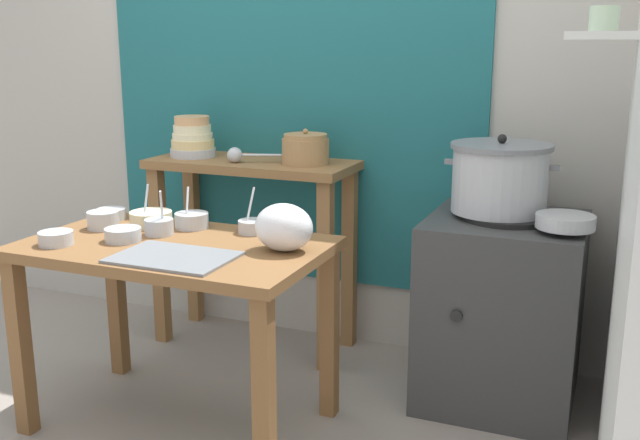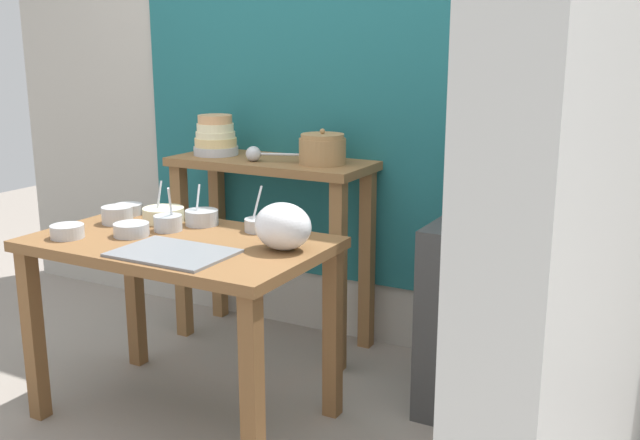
{
  "view_description": "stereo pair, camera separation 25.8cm",
  "coord_description": "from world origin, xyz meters",
  "px_view_note": "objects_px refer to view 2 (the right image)",
  "views": [
    {
      "loc": [
        1.33,
        -2.14,
        1.43
      ],
      "look_at": [
        0.37,
        0.18,
        0.82
      ],
      "focal_mm": 41.12,
      "sensor_mm": 36.0,
      "label": 1
    },
    {
      "loc": [
        1.56,
        -2.03,
        1.43
      ],
      "look_at": [
        0.37,
        0.18,
        0.82
      ],
      "focal_mm": 41.12,
      "sensor_mm": 36.0,
      "label": 2
    }
  ],
  "objects_px": {
    "steamer_pot": "(512,181)",
    "prep_bowl_3": "(202,217)",
    "prep_bowl_5": "(168,222)",
    "serving_tray": "(173,253)",
    "back_shelf_table": "(272,206)",
    "prep_bowl_7": "(131,229)",
    "ladle": "(256,154)",
    "plastic_bag": "(283,226)",
    "stove_block": "(512,317)",
    "prep_bowl_4": "(67,231)",
    "prep_bowl_2": "(163,214)",
    "prep_bowl_6": "(128,209)",
    "prep_table": "(180,267)",
    "prep_bowl_0": "(259,224)",
    "prep_bowl_1": "(117,214)",
    "bowl_stack_enamel": "(216,137)",
    "wide_pan": "(574,228)",
    "clay_pot": "(322,149)"
  },
  "relations": [
    {
      "from": "steamer_pot",
      "to": "prep_bowl_3",
      "type": "height_order",
      "value": "steamer_pot"
    },
    {
      "from": "prep_bowl_5",
      "to": "serving_tray",
      "type": "bearing_deg",
      "value": -47.52
    },
    {
      "from": "back_shelf_table",
      "to": "prep_bowl_7",
      "type": "bearing_deg",
      "value": -95.99
    },
    {
      "from": "ladle",
      "to": "plastic_bag",
      "type": "height_order",
      "value": "ladle"
    },
    {
      "from": "stove_block",
      "to": "prep_bowl_4",
      "type": "height_order",
      "value": "stove_block"
    },
    {
      "from": "prep_bowl_2",
      "to": "prep_bowl_6",
      "type": "bearing_deg",
      "value": 172.55
    },
    {
      "from": "stove_block",
      "to": "prep_bowl_5",
      "type": "relative_size",
      "value": 4.41
    },
    {
      "from": "prep_table",
      "to": "back_shelf_table",
      "type": "xyz_separation_m",
      "value": [
        -0.1,
        0.8,
        0.07
      ]
    },
    {
      "from": "prep_bowl_0",
      "to": "prep_bowl_1",
      "type": "distance_m",
      "value": 0.6
    },
    {
      "from": "plastic_bag",
      "to": "prep_bowl_4",
      "type": "relative_size",
      "value": 1.7
    },
    {
      "from": "prep_bowl_1",
      "to": "prep_bowl_5",
      "type": "xyz_separation_m",
      "value": [
        0.26,
        0.0,
        -0.0
      ]
    },
    {
      "from": "bowl_stack_enamel",
      "to": "prep_bowl_1",
      "type": "relative_size",
      "value": 1.74
    },
    {
      "from": "prep_table",
      "to": "wide_pan",
      "type": "height_order",
      "value": "wide_pan"
    },
    {
      "from": "bowl_stack_enamel",
      "to": "serving_tray",
      "type": "relative_size",
      "value": 0.54
    },
    {
      "from": "prep_table",
      "to": "prep_bowl_1",
      "type": "distance_m",
      "value": 0.41
    },
    {
      "from": "prep_bowl_5",
      "to": "prep_bowl_7",
      "type": "bearing_deg",
      "value": -118.73
    },
    {
      "from": "stove_block",
      "to": "ladle",
      "type": "xyz_separation_m",
      "value": [
        -1.21,
        0.05,
        0.55
      ]
    },
    {
      "from": "prep_bowl_1",
      "to": "prep_bowl_3",
      "type": "height_order",
      "value": "prep_bowl_3"
    },
    {
      "from": "prep_bowl_5",
      "to": "prep_bowl_1",
      "type": "bearing_deg",
      "value": -179.04
    },
    {
      "from": "prep_table",
      "to": "bowl_stack_enamel",
      "type": "relative_size",
      "value": 5.1
    },
    {
      "from": "prep_bowl_4",
      "to": "ladle",
      "type": "bearing_deg",
      "value": 74.26
    },
    {
      "from": "steamer_pot",
      "to": "prep_bowl_2",
      "type": "relative_size",
      "value": 2.63
    },
    {
      "from": "serving_tray",
      "to": "prep_bowl_6",
      "type": "distance_m",
      "value": 0.67
    },
    {
      "from": "ladle",
      "to": "prep_bowl_3",
      "type": "xyz_separation_m",
      "value": [
        0.06,
        -0.5,
        -0.18
      ]
    },
    {
      "from": "clay_pot",
      "to": "prep_bowl_4",
      "type": "distance_m",
      "value": 1.15
    },
    {
      "from": "plastic_bag",
      "to": "prep_bowl_4",
      "type": "distance_m",
      "value": 0.83
    },
    {
      "from": "serving_tray",
      "to": "prep_bowl_1",
      "type": "relative_size",
      "value": 3.24
    },
    {
      "from": "back_shelf_table",
      "to": "prep_bowl_6",
      "type": "xyz_separation_m",
      "value": [
        -0.35,
        -0.59,
        0.07
      ]
    },
    {
      "from": "wide_pan",
      "to": "prep_bowl_5",
      "type": "bearing_deg",
      "value": -162.69
    },
    {
      "from": "back_shelf_table",
      "to": "prep_bowl_3",
      "type": "relative_size",
      "value": 6.1
    },
    {
      "from": "plastic_bag",
      "to": "prep_bowl_1",
      "type": "distance_m",
      "value": 0.79
    },
    {
      "from": "bowl_stack_enamel",
      "to": "prep_bowl_5",
      "type": "bearing_deg",
      "value": -67.94
    },
    {
      "from": "ladle",
      "to": "plastic_bag",
      "type": "xyz_separation_m",
      "value": [
        0.54,
        -0.66,
        -0.13
      ]
    },
    {
      "from": "back_shelf_table",
      "to": "clay_pot",
      "type": "relative_size",
      "value": 4.57
    },
    {
      "from": "steamer_pot",
      "to": "prep_bowl_0",
      "type": "bearing_deg",
      "value": -151.87
    },
    {
      "from": "bowl_stack_enamel",
      "to": "ladle",
      "type": "height_order",
      "value": "bowl_stack_enamel"
    },
    {
      "from": "serving_tray",
      "to": "prep_bowl_7",
      "type": "distance_m",
      "value": 0.32
    },
    {
      "from": "stove_block",
      "to": "steamer_pot",
      "type": "distance_m",
      "value": 0.54
    },
    {
      "from": "plastic_bag",
      "to": "prep_bowl_6",
      "type": "distance_m",
      "value": 0.87
    },
    {
      "from": "steamer_pot",
      "to": "prep_bowl_6",
      "type": "bearing_deg",
      "value": -162.1
    },
    {
      "from": "back_shelf_table",
      "to": "stove_block",
      "type": "relative_size",
      "value": 1.23
    },
    {
      "from": "wide_pan",
      "to": "prep_bowl_4",
      "type": "relative_size",
      "value": 1.7
    },
    {
      "from": "prep_bowl_0",
      "to": "prep_bowl_5",
      "type": "xyz_separation_m",
      "value": [
        -0.32,
        -0.16,
        0.01
      ]
    },
    {
      "from": "ladle",
      "to": "prep_bowl_7",
      "type": "bearing_deg",
      "value": -94.77
    },
    {
      "from": "serving_tray",
      "to": "stove_block",
      "type": "bearing_deg",
      "value": 40.79
    },
    {
      "from": "stove_block",
      "to": "ladle",
      "type": "height_order",
      "value": "ladle"
    },
    {
      "from": "steamer_pot",
      "to": "prep_bowl_1",
      "type": "distance_m",
      "value": 1.56
    },
    {
      "from": "serving_tray",
      "to": "prep_bowl_6",
      "type": "relative_size",
      "value": 3.36
    },
    {
      "from": "ladle",
      "to": "prep_bowl_5",
      "type": "height_order",
      "value": "ladle"
    },
    {
      "from": "ladle",
      "to": "prep_bowl_1",
      "type": "distance_m",
      "value": 0.71
    }
  ]
}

